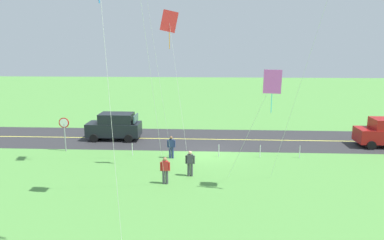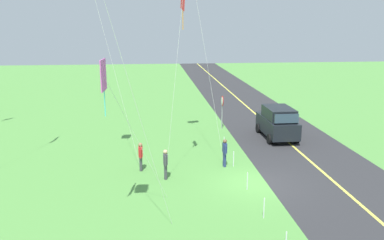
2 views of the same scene
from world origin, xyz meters
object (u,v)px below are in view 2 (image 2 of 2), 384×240
at_px(stop_sign, 222,106).
at_px(person_child_watcher, 141,156).
at_px(car_suv_foreground, 278,122).
at_px(person_adult_companion, 165,163).
at_px(kite_cyan_top, 104,78).
at_px(kite_blue_mid, 183,1).
at_px(person_adult_near, 225,152).

xyz_separation_m(stop_sign, person_child_watcher, (-8.29, 6.02, -0.94)).
bearing_deg(car_suv_foreground, person_adult_companion, 129.76).
bearing_deg(kite_cyan_top, car_suv_foreground, -43.72).
distance_m(kite_blue_mid, kite_cyan_top, 7.23).
xyz_separation_m(person_adult_near, kite_blue_mid, (-0.25, 2.37, 8.17)).
relative_size(person_child_watcher, kite_cyan_top, 0.24).
xyz_separation_m(car_suv_foreground, stop_sign, (2.85, 3.45, 0.65)).
distance_m(person_adult_near, person_child_watcher, 4.72).
distance_m(stop_sign, person_adult_near, 8.28).
bearing_deg(kite_cyan_top, person_child_watcher, -11.21).
relative_size(person_adult_companion, kite_blue_mid, 0.16).
height_order(car_suv_foreground, person_child_watcher, car_suv_foreground).
relative_size(kite_blue_mid, kite_cyan_top, 1.48).
distance_m(person_child_watcher, kite_cyan_top, 7.67).
xyz_separation_m(person_adult_near, person_child_watcher, (-0.17, 4.71, 0.00)).
height_order(person_adult_near, kite_blue_mid, kite_blue_mid).
xyz_separation_m(person_adult_companion, person_child_watcher, (1.36, 1.31, 0.00)).
xyz_separation_m(kite_blue_mid, kite_cyan_top, (-5.54, 3.46, -3.09)).
relative_size(car_suv_foreground, person_child_watcher, 2.75).
distance_m(car_suv_foreground, stop_sign, 4.52).
bearing_deg(stop_sign, kite_cyan_top, 152.86).
distance_m(car_suv_foreground, kite_blue_mid, 11.97).
bearing_deg(person_adult_near, car_suv_foreground, 71.82).
relative_size(person_adult_near, person_child_watcher, 1.00).
height_order(car_suv_foreground, person_adult_companion, car_suv_foreground).
bearing_deg(car_suv_foreground, person_adult_near, 137.93).
distance_m(stop_sign, kite_blue_mid, 11.66).
height_order(stop_sign, kite_blue_mid, kite_blue_mid).
height_order(car_suv_foreground, stop_sign, stop_sign).
relative_size(person_adult_near, person_adult_companion, 1.00).
xyz_separation_m(stop_sign, kite_cyan_top, (-13.92, 7.13, 4.14)).
xyz_separation_m(stop_sign, kite_blue_mid, (-8.37, 3.67, 7.23)).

